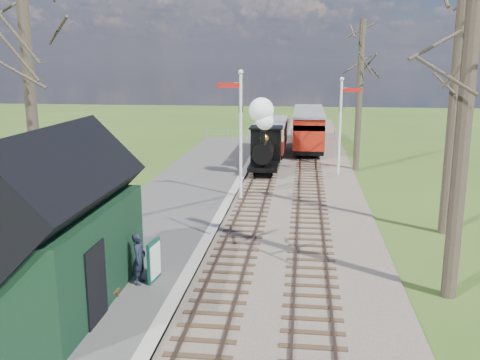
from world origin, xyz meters
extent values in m
ellipsoid|color=#385B23|center=(-25.00, 60.00, -14.76)|extent=(57.60, 36.00, 16.20)
ellipsoid|color=#385B23|center=(10.00, 65.00, -18.04)|extent=(70.40, 44.00, 19.80)
ellipsoid|color=#385B23|center=(-8.00, 70.00, -16.40)|extent=(64.00, 40.00, 18.00)
cube|color=brown|center=(1.30, 22.00, 0.05)|extent=(8.00, 60.00, 0.10)
cube|color=brown|center=(-0.50, 22.00, 0.14)|extent=(0.07, 60.00, 0.12)
cube|color=brown|center=(0.50, 22.00, 0.14)|extent=(0.07, 60.00, 0.12)
cube|color=#38281C|center=(0.00, 22.00, 0.10)|extent=(1.60, 60.00, 0.09)
cube|color=brown|center=(2.10, 22.00, 0.14)|extent=(0.07, 60.00, 0.12)
cube|color=brown|center=(3.10, 22.00, 0.14)|extent=(0.07, 60.00, 0.12)
cube|color=#38281C|center=(2.60, 22.00, 0.10)|extent=(1.60, 60.00, 0.09)
cube|color=#474442|center=(-3.50, 14.00, 0.10)|extent=(5.00, 44.00, 0.20)
cube|color=#B2AD9E|center=(-1.20, 14.00, 0.10)|extent=(0.40, 44.00, 0.21)
cube|color=black|center=(-4.30, 4.00, 1.50)|extent=(3.00, 6.00, 2.60)
cube|color=black|center=(-4.30, 4.00, 3.35)|extent=(3.25, 6.30, 3.25)
cube|color=black|center=(-2.78, 3.00, 1.20)|extent=(0.06, 1.20, 2.00)
cylinder|color=silver|center=(-0.70, 16.00, 3.00)|extent=(0.14, 0.14, 6.00)
sphere|color=silver|center=(-0.70, 16.00, 6.10)|extent=(0.24, 0.24, 0.24)
cube|color=#B7140F|center=(-1.25, 16.00, 5.50)|extent=(1.10, 0.08, 0.22)
cube|color=black|center=(-0.70, 16.00, 4.40)|extent=(0.18, 0.06, 0.30)
cylinder|color=silver|center=(4.30, 22.00, 2.75)|extent=(0.14, 0.14, 5.50)
sphere|color=silver|center=(4.30, 22.00, 5.60)|extent=(0.24, 0.24, 0.24)
cube|color=#B7140F|center=(4.85, 22.00, 5.00)|extent=(1.10, 0.08, 0.22)
cube|color=black|center=(4.30, 22.00, 3.90)|extent=(0.18, 0.06, 0.30)
cylinder|color=#382D23|center=(-7.30, 9.00, 5.50)|extent=(0.41, 0.41, 11.00)
cylinder|color=#382D23|center=(6.50, 6.00, 6.00)|extent=(0.42, 0.42, 12.00)
cylinder|color=#382D23|center=(7.80, 12.00, 5.00)|extent=(0.40, 0.40, 10.00)
cylinder|color=#382D23|center=(5.50, 24.00, 4.50)|extent=(0.39, 0.39, 9.00)
cube|color=slate|center=(0.30, 36.00, 0.75)|extent=(12.60, 0.02, 0.01)
cube|color=slate|center=(0.30, 36.00, 0.45)|extent=(12.60, 0.02, 0.02)
cylinder|color=slate|center=(0.30, 36.00, 0.50)|extent=(0.08, 0.08, 1.00)
cube|color=black|center=(0.00, 22.07, 0.64)|extent=(1.68, 3.95, 0.25)
cylinder|color=black|center=(0.00, 21.48, 1.53)|extent=(1.09, 2.57, 1.09)
cube|color=black|center=(0.00, 23.26, 1.63)|extent=(1.78, 1.58, 1.97)
cylinder|color=black|center=(0.00, 20.49, 2.42)|extent=(0.28, 0.28, 0.79)
sphere|color=#BC8437|center=(0.00, 21.78, 2.22)|extent=(0.51, 0.51, 0.51)
sphere|color=white|center=(0.10, 20.49, 3.36)|extent=(0.99, 0.99, 0.99)
sphere|color=white|center=(-0.10, 20.59, 3.95)|extent=(1.38, 1.38, 1.38)
cylinder|color=black|center=(-0.50, 20.89, 0.52)|extent=(0.10, 0.63, 0.63)
cylinder|color=black|center=(0.50, 20.89, 0.52)|extent=(0.10, 0.63, 0.63)
cube|color=black|center=(0.00, 28.07, 0.55)|extent=(1.87, 6.91, 0.30)
cube|color=maroon|center=(0.00, 28.07, 1.14)|extent=(1.97, 6.91, 0.89)
cube|color=beige|center=(0.00, 28.07, 2.03)|extent=(1.97, 6.91, 0.89)
cube|color=slate|center=(0.00, 28.07, 2.52)|extent=(2.07, 7.10, 0.12)
cube|color=black|center=(2.60, 29.26, 0.57)|extent=(2.03, 5.35, 0.32)
cube|color=#A31D0D|center=(2.60, 29.26, 1.22)|extent=(2.14, 5.35, 0.96)
cube|color=beige|center=(2.60, 29.26, 2.18)|extent=(2.14, 5.35, 0.96)
cube|color=slate|center=(2.60, 29.26, 2.71)|extent=(2.25, 5.56, 0.13)
cube|color=black|center=(2.60, 34.76, 0.57)|extent=(2.03, 5.35, 0.32)
cube|color=#A31D0D|center=(2.60, 34.76, 1.22)|extent=(2.14, 5.35, 0.96)
cube|color=beige|center=(2.60, 34.76, 2.18)|extent=(2.14, 5.35, 0.96)
cube|color=slate|center=(2.60, 34.76, 2.71)|extent=(2.25, 5.56, 0.13)
cube|color=#0D402F|center=(-2.08, 5.67, 0.82)|extent=(0.19, 0.85, 1.24)
cube|color=silver|center=(-2.03, 5.66, 0.82)|extent=(0.11, 0.73, 1.01)
cube|color=#432818|center=(-3.03, 3.91, 0.41)|extent=(0.60, 1.31, 0.05)
cube|color=#432818|center=(-3.19, 3.94, 0.65)|extent=(0.29, 1.25, 0.54)
cube|color=#432818|center=(-2.89, 3.37, 0.29)|extent=(0.05, 0.05, 0.18)
cube|color=#432818|center=(-3.17, 4.45, 0.29)|extent=(0.05, 0.05, 0.18)
imported|color=black|center=(-2.44, 5.41, 0.97)|extent=(0.40, 0.58, 1.53)
camera|label=1|loc=(2.25, -8.88, 6.64)|focal=40.00mm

